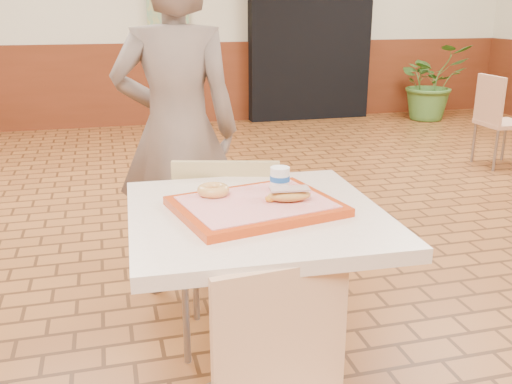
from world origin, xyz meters
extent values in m
cube|color=brown|center=(0.00, 0.00, 0.00)|extent=(8.00, 10.00, 0.01)
cube|color=beige|center=(0.00, 5.00, 1.50)|extent=(8.00, 0.01, 3.00)
cube|color=#5D2611|center=(0.00, 4.98, 0.50)|extent=(8.00, 0.04, 1.00)
cube|color=black|center=(1.20, 4.88, 1.10)|extent=(1.60, 0.22, 2.20)
cube|color=beige|center=(-0.98, -0.66, 0.80)|extent=(0.77, 0.77, 0.04)
cylinder|color=gray|center=(-0.98, -0.66, 0.39)|extent=(0.09, 0.09, 0.77)
cube|color=#DEAE85|center=(-1.02, -1.04, 0.60)|extent=(0.37, 0.06, 0.41)
cube|color=tan|center=(-0.95, -0.08, 0.41)|extent=(0.50, 0.50, 0.04)
cube|color=tan|center=(-0.99, -0.26, 0.65)|extent=(0.40, 0.13, 0.44)
cylinder|color=gray|center=(-0.73, 0.04, 0.20)|extent=(0.03, 0.03, 0.39)
cylinder|color=gray|center=(-1.07, 0.13, 0.20)|extent=(0.03, 0.03, 0.39)
cylinder|color=gray|center=(-0.82, -0.30, 0.20)|extent=(0.03, 0.03, 0.39)
cylinder|color=gray|center=(-1.16, -0.20, 0.20)|extent=(0.03, 0.03, 0.39)
imported|color=#74625A|center=(-1.08, 0.47, 0.84)|extent=(0.66, 0.49, 1.68)
cube|color=#B1340D|center=(-0.98, -0.66, 0.83)|extent=(0.48, 0.37, 0.03)
cube|color=#E18585|center=(-0.98, -0.66, 0.85)|extent=(0.42, 0.32, 0.00)
torus|color=#D2954C|center=(-1.10, -0.56, 0.86)|extent=(0.12, 0.12, 0.03)
ellipsoid|color=#B97E36|center=(-0.88, -0.68, 0.87)|extent=(0.14, 0.08, 0.04)
cube|color=silver|center=(-0.88, -0.68, 0.89)|extent=(0.13, 0.07, 0.01)
ellipsoid|color=#BD711A|center=(-0.94, -0.67, 0.86)|extent=(0.03, 0.03, 0.02)
cylinder|color=white|center=(-0.88, -0.58, 0.89)|extent=(0.06, 0.06, 0.08)
cylinder|color=blue|center=(-0.88, -0.58, 0.89)|extent=(0.06, 0.06, 0.02)
cube|color=tan|center=(2.12, 2.17, 0.40)|extent=(0.39, 0.39, 0.04)
cube|color=tan|center=(1.94, 2.17, 0.63)|extent=(0.03, 0.39, 0.42)
cylinder|color=gray|center=(2.29, 2.33, 0.19)|extent=(0.03, 0.03, 0.38)
cylinder|color=gray|center=(1.95, 2.00, 0.19)|extent=(0.03, 0.03, 0.38)
cylinder|color=gray|center=(1.95, 2.33, 0.19)|extent=(0.03, 0.03, 0.38)
imported|color=#44742E|center=(2.71, 4.40, 0.49)|extent=(0.90, 0.78, 0.98)
camera|label=1|loc=(-1.41, -2.26, 1.42)|focal=40.00mm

